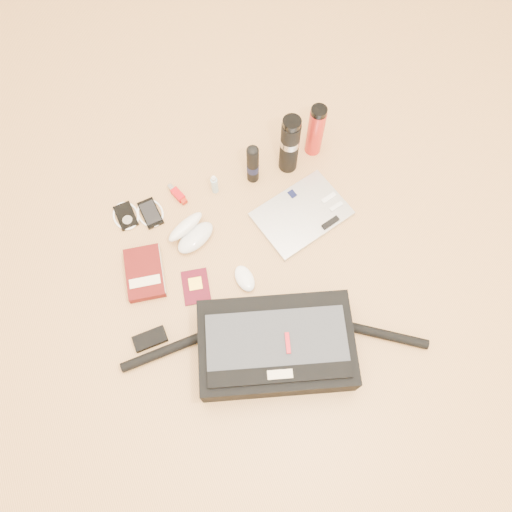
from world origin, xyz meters
The scene contains 14 objects.
ground centered at (0.00, 0.00, 0.00)m, with size 4.00×4.00×0.00m, color tan.
messenger_bag centered at (-0.04, -0.26, 0.07)m, with size 1.00×0.46×0.14m.
laptop centered at (0.26, 0.18, 0.01)m, with size 0.38×0.31×0.03m.
book centered at (-0.37, 0.17, 0.02)m, with size 0.17×0.22×0.04m.
passport centered at (-0.21, 0.06, 0.00)m, with size 0.12×0.15×0.01m.
mouse centered at (-0.04, 0.02, 0.02)m, with size 0.07×0.11×0.03m.
sunglasses_case centered at (-0.16, 0.26, 0.03)m, with size 0.20×0.19×0.09m.
ipod centered at (-0.37, 0.43, 0.01)m, with size 0.10×0.11×0.01m.
phone centered at (-0.28, 0.40, 0.01)m, with size 0.10×0.13×0.01m.
inhaler centered at (-0.15, 0.44, 0.01)m, with size 0.05×0.10×0.03m.
spray_bottle centered at (-0.01, 0.41, 0.04)m, with size 0.03×0.03×0.10m.
aerosol_can centered at (0.15, 0.41, 0.10)m, with size 0.06×0.06×0.20m.
thermos_black centered at (0.30, 0.41, 0.14)m, with size 0.09×0.09×0.28m.
thermos_red centered at (0.43, 0.44, 0.12)m, with size 0.07×0.07×0.25m.
Camera 1 is at (-0.24, -0.57, 1.71)m, focal length 35.00 mm.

